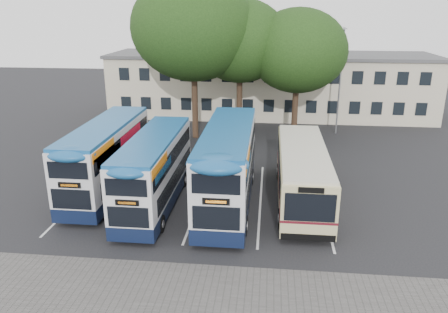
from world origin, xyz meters
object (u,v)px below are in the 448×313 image
tree_mid (240,41)px  bus_single (302,171)px  bus_dd_mid (155,168)px  tree_left (193,28)px  bus_dd_right (228,163)px  tree_right (298,51)px  lamp_post (341,76)px  bus_dd_left (107,155)px

tree_mid → bus_single: (4.58, -13.37, -6.18)m
bus_dd_mid → bus_single: bearing=10.8°
tree_left → bus_dd_right: size_ratio=1.25×
tree_left → tree_right: tree_left is taller
lamp_post → bus_dd_mid: lamp_post is taller
tree_right → bus_dd_right: (-4.31, -14.02, -4.81)m
tree_left → bus_single: 16.30m
tree_mid → bus_single: size_ratio=1.08×
lamp_post → bus_dd_right: lamp_post is taller
tree_right → bus_dd_right: bearing=-107.1°
tree_left → bus_dd_right: (4.07, -13.08, -6.61)m
tree_mid → bus_dd_left: (-6.92, -13.26, -5.67)m
bus_dd_left → bus_dd_right: size_ratio=0.94×
lamp_post → bus_dd_right: 17.79m
lamp_post → bus_dd_left: (-15.43, -14.48, -2.80)m
tree_mid → bus_dd_right: 15.43m
lamp_post → tree_left: size_ratio=0.68×
tree_left → bus_dd_left: (-3.27, -11.94, -6.77)m
tree_right → bus_dd_right: size_ratio=1.00×
lamp_post → tree_right: 4.64m
tree_right → tree_left: bearing=-173.6°
lamp_post → bus_single: (-3.94, -14.59, -3.30)m
tree_left → bus_dd_mid: tree_left is taller
tree_left → bus_dd_left: tree_left is taller
lamp_post → bus_dd_right: (-8.09, -15.62, -2.64)m
bus_dd_left → bus_dd_mid: size_ratio=1.04×
bus_dd_left → bus_single: (11.49, -0.11, -0.51)m
bus_dd_mid → bus_single: 8.31m
tree_mid → bus_single: tree_mid is taller
tree_mid → bus_single: 15.43m
tree_left → bus_single: bearing=-55.7°
lamp_post → tree_left: 13.04m
tree_right → bus_dd_mid: tree_right is taller
lamp_post → bus_dd_mid: (-12.09, -16.14, -2.89)m
lamp_post → tree_mid: tree_mid is taller
lamp_post → tree_left: bearing=-168.2°
lamp_post → bus_single: 15.47m
bus_dd_left → bus_single: size_ratio=0.95×
tree_right → bus_dd_mid: (-8.31, -14.54, -5.06)m
bus_dd_mid → bus_single: bus_dd_mid is taller
tree_right → bus_dd_right: 15.44m
bus_dd_right → bus_single: bearing=14.0°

